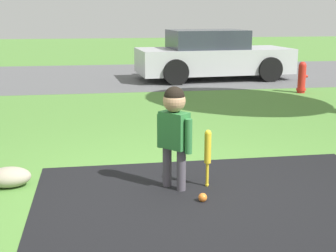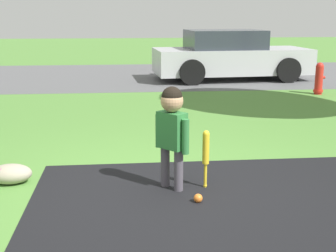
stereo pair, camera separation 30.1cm
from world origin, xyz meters
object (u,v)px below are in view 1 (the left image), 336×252
(baseball_bat, at_px, (208,150))
(fire_hydrant, at_px, (302,78))
(sports_ball, at_px, (203,197))
(parked_car, at_px, (212,56))
(child, at_px, (174,123))

(baseball_bat, distance_m, fire_hydrant, 6.53)
(baseball_bat, height_order, fire_hydrant, fire_hydrant)
(baseball_bat, relative_size, fire_hydrant, 0.87)
(sports_ball, height_order, parked_car, parked_car)
(child, height_order, baseball_bat, child)
(fire_hydrant, bearing_deg, parked_car, 119.72)
(child, height_order, parked_car, parked_car)
(fire_hydrant, relative_size, parked_car, 0.17)
(sports_ball, relative_size, fire_hydrant, 0.12)
(baseball_bat, bearing_deg, fire_hydrant, 56.97)
(parked_car, bearing_deg, sports_ball, -108.91)
(sports_ball, bearing_deg, baseball_bat, 70.44)
(child, xyz_separation_m, parked_car, (2.45, 8.02, -0.06))
(baseball_bat, relative_size, sports_ball, 7.10)
(child, bearing_deg, parked_car, 121.59)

